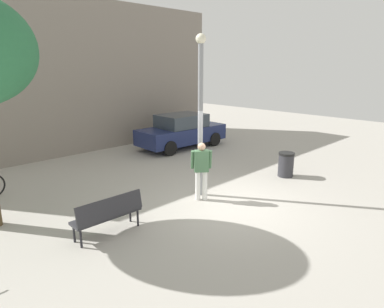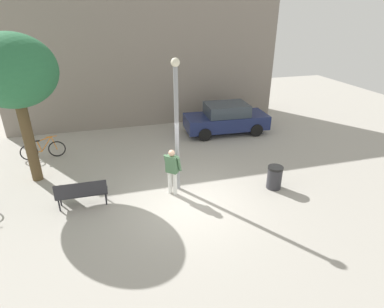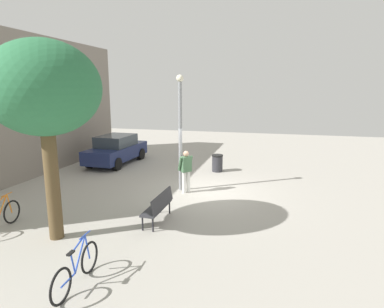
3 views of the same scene
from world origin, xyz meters
TOP-DOWN VIEW (x-y plane):
  - ground_plane at (0.00, 0.00)m, footprint 36.00×36.00m
  - building_facade at (0.00, 9.03)m, footprint 14.49×2.00m
  - lamppost at (-0.06, 1.05)m, footprint 0.28×0.28m
  - person_by_lamppost at (-0.32, 0.75)m, footprint 0.60×0.56m
  - park_bench at (-3.30, 0.77)m, footprint 1.60×0.49m
  - parked_car_navy at (3.60, 5.79)m, footprint 4.27×1.96m
  - trash_bin at (3.26, 0.16)m, footprint 0.54×0.54m

SIDE VIEW (x-z plane):
  - ground_plane at x=0.00m, z-range 0.00..0.00m
  - trash_bin at x=3.26m, z-range 0.00..0.85m
  - park_bench at x=-3.30m, z-range 0.08..1.01m
  - parked_car_navy at x=3.60m, z-range 0.00..1.55m
  - person_by_lamppost at x=-0.32m, z-range 0.13..1.80m
  - lamppost at x=-0.06m, z-range 0.32..4.86m
  - building_facade at x=0.00m, z-range 0.00..6.44m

